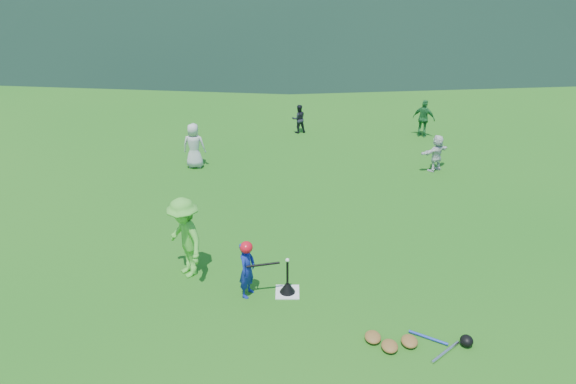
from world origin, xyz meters
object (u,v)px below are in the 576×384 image
(fielder_d, at_px, (437,153))
(equipment_pile, at_px, (410,342))
(fielder_a, at_px, (194,146))
(fielder_c, at_px, (424,119))
(batting_tee, at_px, (287,287))
(home_plate, at_px, (287,292))
(batter_child, at_px, (247,270))
(fielder_b, at_px, (299,119))
(adult_coach, at_px, (185,238))

(fielder_d, distance_m, equipment_pile, 7.43)
(fielder_a, xyz_separation_m, fielder_d, (6.76, -0.22, -0.12))
(fielder_c, bearing_deg, equipment_pile, 105.80)
(batting_tee, distance_m, equipment_pile, 2.51)
(home_plate, distance_m, fielder_d, 7.04)
(batting_tee, relative_size, equipment_pile, 0.38)
(batter_child, relative_size, fielder_b, 1.20)
(fielder_b, bearing_deg, fielder_c, 160.44)
(fielder_a, bearing_deg, adult_coach, 101.09)
(batting_tee, bearing_deg, fielder_b, 87.87)
(adult_coach, xyz_separation_m, fielder_d, (6.11, 5.07, -0.31))
(batter_child, relative_size, fielder_d, 1.08)
(equipment_pile, bearing_deg, batting_tee, 145.09)
(equipment_pile, bearing_deg, fielder_b, 99.70)
(adult_coach, xyz_separation_m, batting_tee, (2.00, -0.62, -0.71))
(fielder_d, bearing_deg, equipment_pile, 40.90)
(fielder_a, distance_m, fielder_b, 4.09)
(fielder_a, height_order, equipment_pile, fielder_a)
(fielder_c, bearing_deg, batting_tee, 91.47)
(adult_coach, bearing_deg, fielder_a, 151.17)
(adult_coach, xyz_separation_m, fielder_b, (2.32, 8.08, -0.37))
(fielder_c, distance_m, batting_tee, 9.41)
(batter_child, bearing_deg, home_plate, -62.68)
(batter_child, height_order, fielder_c, fielder_c)
(home_plate, height_order, equipment_pile, equipment_pile)
(fielder_b, bearing_deg, fielder_a, 28.68)
(fielder_c, xyz_separation_m, fielder_d, (-0.20, -2.67, -0.08))
(fielder_d, bearing_deg, batter_child, 16.77)
(home_plate, xyz_separation_m, fielder_d, (4.11, 5.69, 0.52))
(home_plate, distance_m, fielder_a, 6.50)
(fielder_b, bearing_deg, home_plate, 73.32)
(fielder_a, xyz_separation_m, fielder_b, (2.98, 2.80, -0.17))
(fielder_b, bearing_deg, adult_coach, 59.41)
(home_plate, xyz_separation_m, equipment_pile, (2.06, -1.44, 0.06))
(fielder_c, bearing_deg, fielder_b, 23.78)
(home_plate, bearing_deg, fielder_b, 87.87)
(fielder_a, distance_m, fielder_d, 6.77)
(equipment_pile, bearing_deg, home_plate, 145.09)
(fielder_b, xyz_separation_m, fielder_d, (3.79, -3.02, 0.05))
(fielder_a, xyz_separation_m, batting_tee, (2.65, -5.91, -0.51))
(home_plate, xyz_separation_m, batter_child, (-0.75, -0.06, 0.56))
(fielder_a, bearing_deg, home_plate, 118.24)
(adult_coach, relative_size, fielder_c, 1.38)
(batter_child, height_order, batting_tee, batter_child)
(home_plate, relative_size, adult_coach, 0.27)
(batter_child, height_order, adult_coach, adult_coach)
(equipment_pile, bearing_deg, batter_child, 153.88)
(home_plate, bearing_deg, batter_child, -175.45)
(equipment_pile, bearing_deg, fielder_a, 122.68)
(adult_coach, xyz_separation_m, fielder_a, (-0.65, 5.29, -0.20))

